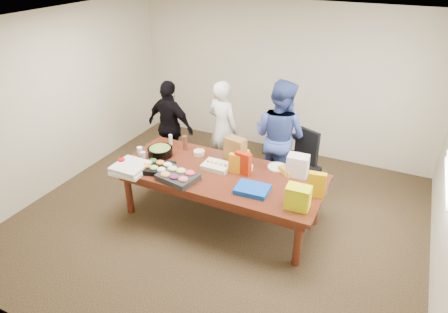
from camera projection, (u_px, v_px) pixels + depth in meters
The scene contains 36 objects.
floor at pixel (221, 218), 5.73m from camera, with size 5.50×5.00×0.02m, color #47301E.
ceiling at pixel (220, 22), 4.44m from camera, with size 5.50×5.00×0.02m, color white.
wall_back at pixel (282, 79), 7.06m from camera, with size 5.50×0.04×2.70m, color beige.
wall_front at pixel (80, 254), 3.10m from camera, with size 5.50×0.04×2.70m, color beige.
wall_left at pixel (61, 100), 6.13m from camera, with size 0.04×5.00×2.70m, color beige.
conference_table at pixel (221, 196), 5.55m from camera, with size 2.80×1.20×0.75m, color #4C1C0F.
office_chair at pixel (302, 166), 6.03m from camera, with size 0.50×0.50×0.99m, color black.
person_center at pixel (223, 128), 6.50m from camera, with size 0.59×0.39×1.62m, color silver.
person_right at pixel (279, 137), 6.02m from camera, with size 0.87×0.68×1.80m, color #324489.
person_left at pixel (171, 126), 6.64m from camera, with size 0.92×0.38×1.57m, color black.
veggie_tray at pixel (157, 168), 5.41m from camera, with size 0.44×0.34×0.07m, color black.
fruit_tray at pixel (178, 177), 5.20m from camera, with size 0.49×0.38×0.07m, color black.
sheet_cake at pixel (216, 166), 5.46m from camera, with size 0.37×0.28×0.07m, color silver.
salad_bowl at pixel (160, 152), 5.78m from camera, with size 0.37×0.37×0.12m, color black.
chip_bag_blue at pixel (252, 189), 4.95m from camera, with size 0.41×0.31×0.06m, color #0B43B6.
chip_bag_red at pixel (243, 163), 5.27m from camera, with size 0.22×0.09×0.31m, color #A71F05.
chip_bag_yellow at pixel (317, 185), 4.80m from camera, with size 0.22×0.09×0.32m, color #DB9F06.
chip_bag_orange at pixel (235, 163), 5.32m from camera, with size 0.17×0.08×0.27m, color orange.
mayo_jar at pixel (241, 161), 5.52m from camera, with size 0.08×0.08×0.12m, color white.
mustard_bottle at pixel (247, 155), 5.65m from camera, with size 0.05×0.05×0.15m, color #E1F230.
dressing_bottle at pixel (185, 143), 5.92m from camera, with size 0.07×0.07×0.22m, color #5B2E1B.
ranch_bottle at pixel (171, 140), 6.08m from camera, with size 0.05×0.05×0.16m, color silver.
banana_bunch at pixel (287, 171), 5.34m from camera, with size 0.23×0.14×0.08m, color gold.
bread_loaf at pixel (239, 156), 5.65m from camera, with size 0.30×0.13×0.12m, color brown.
kraft_bag at pixel (235, 150), 5.53m from camera, with size 0.29×0.17×0.38m, color brown.
red_cup at pixel (122, 163), 5.48m from camera, with size 0.09×0.09×0.12m, color #C40408.
clear_cup_a at pixel (140, 151), 5.81m from camera, with size 0.08×0.08×0.12m, color white.
clear_cup_b at pixel (143, 155), 5.70m from camera, with size 0.07×0.07×0.10m, color white.
pizza_box_lower at pixel (131, 170), 5.39m from camera, with size 0.43×0.43×0.05m, color white.
pizza_box_upper at pixel (130, 166), 5.37m from camera, with size 0.43×0.43×0.05m, color silver.
plate_a at pixel (277, 167), 5.49m from camera, with size 0.27×0.27×0.02m, color silver.
plate_b at pixel (280, 168), 5.47m from camera, with size 0.24×0.24×0.02m, color white.
dip_bowl_a at pixel (247, 167), 5.43m from camera, with size 0.16×0.16×0.07m, color #F1E3CF.
dip_bowl_b at pixel (199, 153), 5.81m from camera, with size 0.16×0.16×0.07m, color beige.
grocery_bag_white at pixel (298, 166), 5.24m from camera, with size 0.27×0.20×0.29m, color silver.
grocery_bag_yellow at pixel (298, 197), 4.59m from camera, with size 0.28×0.20×0.28m, color #DCE40C.
Camera 1 is at (2.04, -4.14, 3.49)m, focal length 31.73 mm.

